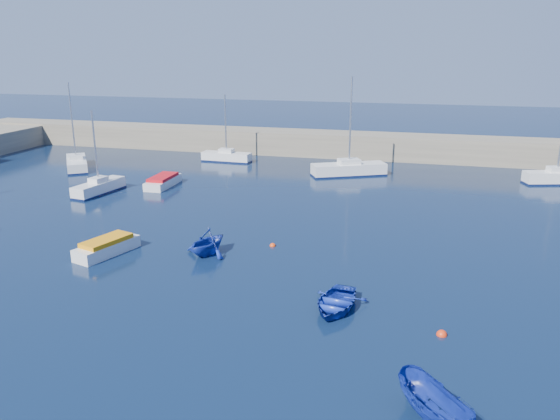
% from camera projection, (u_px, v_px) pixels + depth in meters
% --- Properties ---
extents(ground, '(220.00, 220.00, 0.00)m').
position_uv_depth(ground, '(181.00, 395.00, 19.31)').
color(ground, '#0C1C36').
rests_on(ground, ground).
extents(back_wall, '(96.00, 4.50, 2.60)m').
position_uv_depth(back_wall, '(353.00, 145.00, 61.56)').
color(back_wall, '#766D5A').
rests_on(back_wall, ground).
extents(sailboat_3, '(2.21, 5.35, 6.96)m').
position_uv_depth(sailboat_3, '(99.00, 187.00, 46.02)').
color(sailboat_3, silver).
rests_on(sailboat_3, ground).
extents(sailboat_4, '(5.37, 6.43, 8.58)m').
position_uv_depth(sailboat_4, '(77.00, 163.00, 55.63)').
color(sailboat_4, silver).
rests_on(sailboat_4, ground).
extents(sailboat_5, '(5.39, 1.71, 7.13)m').
position_uv_depth(sailboat_5, '(226.00, 156.00, 58.93)').
color(sailboat_5, silver).
rests_on(sailboat_5, ground).
extents(sailboat_6, '(7.25, 4.98, 9.32)m').
position_uv_depth(sailboat_6, '(349.00, 169.00, 52.52)').
color(sailboat_6, silver).
rests_on(sailboat_6, ground).
extents(sailboat_7, '(5.85, 3.12, 7.59)m').
position_uv_depth(sailboat_7, '(556.00, 177.00, 49.24)').
color(sailboat_7, silver).
rests_on(sailboat_7, ground).
extents(motorboat_1, '(2.54, 4.28, 0.99)m').
position_uv_depth(motorboat_1, '(107.00, 247.00, 32.44)').
color(motorboat_1, silver).
rests_on(motorboat_1, ground).
extents(motorboat_2, '(1.75, 4.68, 0.95)m').
position_uv_depth(motorboat_2, '(163.00, 181.00, 48.45)').
color(motorboat_2, silver).
rests_on(motorboat_2, ground).
extents(dinghy_center, '(2.99, 3.87, 0.74)m').
position_uv_depth(dinghy_center, '(335.00, 302.00, 25.55)').
color(dinghy_center, '#162D9A').
rests_on(dinghy_center, ground).
extents(dinghy_left, '(3.44, 3.71, 1.61)m').
position_uv_depth(dinghy_left, '(207.00, 242.00, 32.26)').
color(dinghy_left, '#162D9A').
rests_on(dinghy_left, ground).
extents(dinghy_right, '(3.11, 3.64, 1.36)m').
position_uv_depth(dinghy_right, '(435.00, 407.00, 17.63)').
color(dinghy_right, '#162D9A').
rests_on(dinghy_right, ground).
extents(buoy_1, '(0.47, 0.47, 0.47)m').
position_uv_depth(buoy_1, '(442.00, 335.00, 23.37)').
color(buoy_1, red).
rests_on(buoy_1, ground).
extents(buoy_3, '(0.38, 0.38, 0.38)m').
position_uv_depth(buoy_3, '(273.00, 246.00, 33.88)').
color(buoy_3, '#E53B0C').
rests_on(buoy_3, ground).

